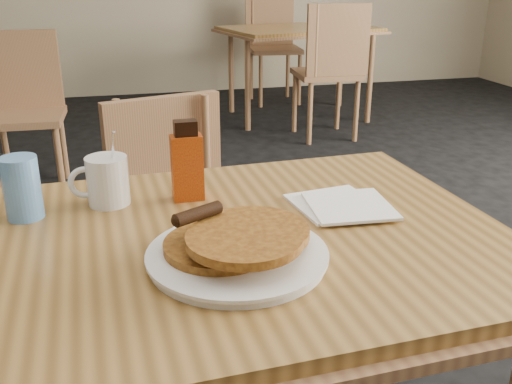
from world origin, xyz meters
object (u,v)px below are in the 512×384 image
neighbor_table (299,32)px  chair_neighbor_near (332,60)px  chair_main_far (170,210)px  coffee_mug (106,180)px  chair_neighbor_far (272,36)px  syrup_bottle (187,163)px  chair_wall_extra (25,97)px  blue_tumbler (22,188)px  main_table (202,260)px  pancake_plate (238,248)px

neighbor_table → chair_neighbor_near: bearing=-89.3°
chair_main_far → coffee_mug: size_ratio=5.33×
chair_neighbor_far → syrup_bottle: (-1.36, -4.21, 0.22)m
chair_neighbor_far → chair_neighbor_near: 1.45m
chair_neighbor_near → coffee_mug: size_ratio=6.26×
chair_wall_extra → blue_tumbler: (0.30, -2.30, 0.29)m
coffee_mug → main_table: bearing=-45.4°
chair_neighbor_far → syrup_bottle: 4.43m
coffee_mug → chair_neighbor_near: bearing=67.5°
main_table → chair_main_far: chair_main_far is taller
pancake_plate → chair_neighbor_far: bearing=73.7°
chair_wall_extra → chair_main_far: bearing=-68.0°
chair_main_far → neighbor_table: bearing=48.7°
neighbor_table → coffee_mug: bearing=-114.0°
chair_neighbor_far → blue_tumbler: (-1.67, -4.23, 0.20)m
syrup_bottle → blue_tumbler: (-0.32, -0.02, -0.02)m
coffee_mug → chair_neighbor_far: bearing=77.2°
neighbor_table → chair_neighbor_far: chair_neighbor_far is taller
chair_wall_extra → main_table: bearing=-73.8°
coffee_mug → blue_tumbler: 0.16m
neighbor_table → pancake_plate: 4.01m
chair_wall_extra → syrup_bottle: size_ratio=5.27×
main_table → chair_wall_extra: (-0.61, 2.48, -0.18)m
chair_main_far → chair_neighbor_far: 3.91m
chair_main_far → chair_neighbor_far: size_ratio=0.82×
neighbor_table → blue_tumbler: bearing=-115.9°
chair_main_far → syrup_bottle: (-0.01, -0.55, 0.33)m
chair_neighbor_far → syrup_bottle: bearing=-101.8°
neighbor_table → coffee_mug: (-1.55, -3.47, 0.09)m
pancake_plate → main_table: bearing=114.8°
chair_neighbor_near → coffee_mug: chair_neighbor_near is taller
pancake_plate → blue_tumbler: blue_tumbler is taller
chair_main_far → chair_neighbor_near: 2.62m
chair_wall_extra → coffee_mug: (0.45, -2.27, 0.28)m
chair_neighbor_far → blue_tumbler: size_ratio=8.31×
neighbor_table → chair_neighbor_near: (0.01, -0.72, -0.12)m
main_table → chair_neighbor_near: chair_neighbor_near is taller
syrup_bottle → blue_tumbler: bearing=-177.3°
chair_main_far → pancake_plate: size_ratio=2.79×
main_table → chair_wall_extra: size_ratio=1.35×
chair_neighbor_near → blue_tumbler: bearing=-117.7°
chair_neighbor_far → coffee_mug: (-1.52, -4.20, 0.19)m
main_table → chair_neighbor_far: chair_neighbor_far is taller
neighbor_table → chair_wall_extra: size_ratio=1.55×
main_table → chair_neighbor_near: (1.40, 2.95, -0.12)m
chair_main_far → syrup_bottle: bearing=-106.7°
main_table → pancake_plate: (0.05, -0.10, 0.07)m
chair_neighbor_near → chair_neighbor_far: bearing=95.3°
syrup_bottle → chair_neighbor_far: bearing=71.2°
pancake_plate → chair_wall_extra: bearing=104.4°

